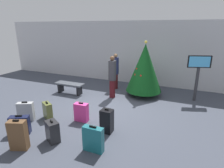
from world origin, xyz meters
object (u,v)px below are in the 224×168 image
object	(u,v)px
suitcase_0	(18,135)
suitcase_5	(53,131)
flight_info_kiosk	(198,70)
holiday_tree	(145,68)
traveller_0	(116,70)
suitcase_3	(81,112)
suitcase_2	(48,111)
suitcase_1	(26,111)
waiting_bench	(70,86)
suitcase_4	(107,121)
traveller_1	(112,76)
suitcase_7	(20,125)
suitcase_6	(93,139)

from	to	relation	value
suitcase_0	suitcase_5	xyz separation A→B (m)	(0.53, 0.57, -0.10)
flight_info_kiosk	suitcase_0	world-z (taller)	flight_info_kiosk
holiday_tree	traveller_0	bearing A→B (deg)	164.30
flight_info_kiosk	suitcase_3	distance (m)	4.71
suitcase_2	suitcase_3	world-z (taller)	suitcase_3
suitcase_3	suitcase_5	world-z (taller)	suitcase_3
suitcase_1	suitcase_5	distance (m)	1.64
suitcase_0	suitcase_1	size ratio (longest dim) A/B	1.24
waiting_bench	suitcase_4	world-z (taller)	suitcase_4
traveller_1	suitcase_1	world-z (taller)	traveller_1
suitcase_1	suitcase_2	size ratio (longest dim) A/B	1.11
suitcase_5	suitcase_7	bearing A→B (deg)	-176.51
traveller_0	suitcase_2	xyz separation A→B (m)	(-0.89, -3.67, -0.62)
waiting_bench	traveller_1	bearing A→B (deg)	9.22
suitcase_1	suitcase_2	bearing A→B (deg)	33.50
holiday_tree	traveller_1	bearing A→B (deg)	-148.02
traveller_1	suitcase_5	xyz separation A→B (m)	(-0.21, -3.48, -0.65)
waiting_bench	suitcase_5	bearing A→B (deg)	-61.68
flight_info_kiosk	suitcase_2	xyz separation A→B (m)	(-4.39, -3.51, -1.00)
traveller_1	suitcase_6	distance (m)	3.61
flight_info_kiosk	suitcase_3	size ratio (longest dim) A/B	2.93
suitcase_1	flight_info_kiosk	bearing A→B (deg)	38.11
flight_info_kiosk	suitcase_4	bearing A→B (deg)	-123.26
suitcase_1	suitcase_7	distance (m)	0.80
waiting_bench	suitcase_3	world-z (taller)	suitcase_3
waiting_bench	traveller_1	size ratio (longest dim) A/B	0.75
traveller_0	suitcase_5	size ratio (longest dim) A/B	2.81
holiday_tree	suitcase_0	distance (m)	5.21
waiting_bench	suitcase_4	bearing A→B (deg)	-38.30
suitcase_1	holiday_tree	bearing A→B (deg)	51.41
traveller_1	suitcase_2	bearing A→B (deg)	-115.17
suitcase_4	suitcase_5	size ratio (longest dim) A/B	1.20
flight_info_kiosk	suitcase_7	size ratio (longest dim) A/B	3.24
traveller_0	suitcase_6	size ratio (longest dim) A/B	2.49
waiting_bench	suitcase_7	size ratio (longest dim) A/B	2.34
flight_info_kiosk	suitcase_0	size ratio (longest dim) A/B	2.31
holiday_tree	traveller_1	distance (m)	1.39
waiting_bench	suitcase_7	distance (m)	3.30
holiday_tree	suitcase_0	bearing A→B (deg)	-111.57
traveller_1	suitcase_0	size ratio (longest dim) A/B	2.22
suitcase_1	suitcase_2	world-z (taller)	suitcase_1
suitcase_1	suitcase_7	size ratio (longest dim) A/B	1.13
flight_info_kiosk	suitcase_5	world-z (taller)	flight_info_kiosk
flight_info_kiosk	suitcase_7	bearing A→B (deg)	-134.71
holiday_tree	suitcase_2	size ratio (longest dim) A/B	4.06
suitcase_1	traveller_0	bearing A→B (deg)	70.47
flight_info_kiosk	waiting_bench	size ratio (longest dim) A/B	1.38
traveller_0	suitcase_4	size ratio (longest dim) A/B	2.35
suitcase_0	suitcase_6	bearing A→B (deg)	20.48
suitcase_6	suitcase_7	bearing A→B (deg)	-176.87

